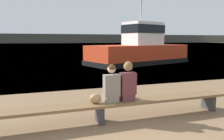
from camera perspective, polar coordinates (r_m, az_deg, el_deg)
water_surface at (r=128.58m, az=-18.12°, el=6.61°), size 240.00×240.00×0.00m
far_shoreline at (r=145.67m, az=-18.24°, el=7.81°), size 600.00×12.00×5.61m
bench_main at (r=5.31m, az=-3.27°, el=-9.52°), size 7.10×0.53×0.48m
person_left at (r=5.28m, az=-0.21°, el=-4.21°), size 0.38×0.42×0.93m
person_right at (r=5.42m, az=4.08°, el=-3.43°), size 0.38×0.43×0.99m
shopping_bag at (r=5.24m, az=-4.35°, el=-7.44°), size 0.29×0.19×0.24m
tugboat_red at (r=18.67m, az=7.29°, el=5.05°), size 9.71×6.18×5.60m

